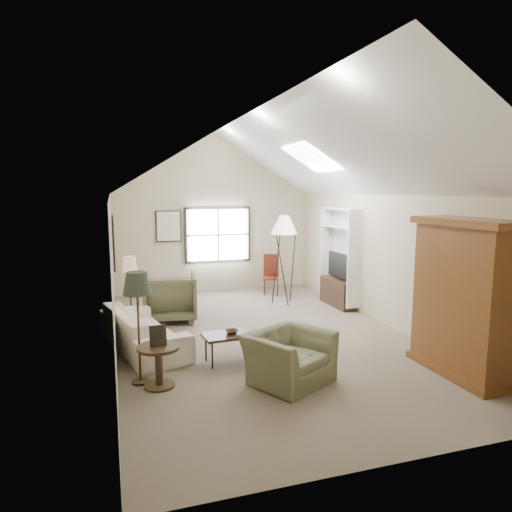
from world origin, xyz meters
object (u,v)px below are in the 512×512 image
object	(u,v)px
coffee_table	(232,347)
sofa	(143,329)
armoire	(465,298)
side_table	(159,366)
armchair_near	(289,357)
armchair_far	(170,297)
side_chair	(271,275)

from	to	relation	value
coffee_table	sofa	bearing A→B (deg)	140.61
armoire	sofa	distance (m)	4.96
sofa	side_table	distance (m)	1.60
coffee_table	side_table	bearing A→B (deg)	-153.48
armchair_near	armchair_far	bearing A→B (deg)	79.50
side_table	armchair_far	bearing A→B (deg)	80.25
armchair_far	coffee_table	distance (m)	2.64
armchair_near	coffee_table	bearing A→B (deg)	91.59
armoire	sofa	xyz separation A→B (m)	(-4.25, 2.44, -0.77)
side_chair	coffee_table	bearing A→B (deg)	-96.64
coffee_table	armchair_near	bearing A→B (deg)	-59.51
armoire	side_table	size ratio (longest dim) A/B	3.93
sofa	coffee_table	distance (m)	1.62
armchair_near	side_chair	xyz separation A→B (m)	(1.52, 5.06, 0.15)
armoire	side_chair	size ratio (longest dim) A/B	2.22
armchair_far	side_table	xyz separation A→B (m)	(-0.54, -3.13, -0.20)
armchair_near	coffee_table	distance (m)	1.10
sofa	side_chair	size ratio (longest dim) A/B	2.26
sofa	armchair_far	bearing A→B (deg)	-37.11
side_chair	side_table	bearing A→B (deg)	-104.40
armchair_near	side_table	size ratio (longest dim) A/B	1.89
armchair_far	side_table	world-z (taller)	armchair_far
armchair_far	side_chair	bearing A→B (deg)	-142.26
armchair_near	coffee_table	xyz separation A→B (m)	(-0.55, 0.94, -0.12)
coffee_table	side_table	world-z (taller)	side_table
sofa	armchair_near	size ratio (longest dim) A/B	2.12
side_chair	sofa	bearing A→B (deg)	-116.96
armchair_far	coffee_table	bearing A→B (deg)	111.00
armchair_far	armchair_near	bearing A→B (deg)	115.96
armoire	coffee_table	xyz separation A→B (m)	(-3.00, 1.42, -0.88)
side_table	armchair_near	bearing A→B (deg)	-12.08
armchair_near	side_chair	size ratio (longest dim) A/B	1.07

